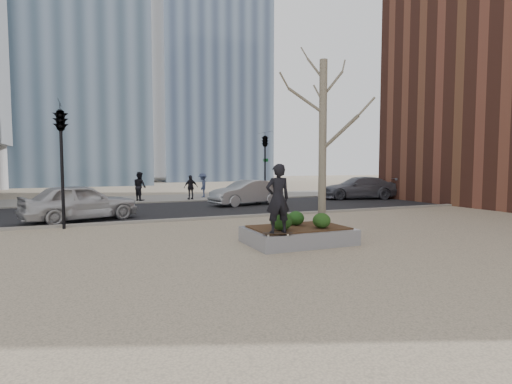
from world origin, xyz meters
name	(u,v)px	position (x,y,z in m)	size (l,w,h in m)	color
ground	(267,246)	(0.00, 0.00, 0.00)	(120.00, 120.00, 0.00)	tan
street	(187,209)	(0.00, 10.00, 0.01)	(60.00, 8.00, 0.02)	black
far_sidewalk	(163,198)	(0.00, 17.00, 0.01)	(60.00, 6.00, 0.02)	gray
planter	(298,236)	(1.00, 0.00, 0.23)	(3.00, 2.00, 0.45)	gray
planter_mulch	(298,227)	(1.00, 0.00, 0.47)	(2.70, 1.70, 0.04)	#382314
sycamore_tree	(323,116)	(2.00, 0.30, 3.79)	(2.80, 2.80, 6.60)	gray
shrub_left	(281,221)	(0.25, -0.39, 0.75)	(0.61, 0.61, 0.52)	#173511
shrub_middle	(296,218)	(1.07, 0.28, 0.70)	(0.50, 0.50, 0.43)	#1A3D13
shrub_right	(322,221)	(1.50, -0.48, 0.71)	(0.51, 0.51, 0.44)	#183E13
skateboard	(278,234)	(-0.10, -0.88, 0.49)	(0.78, 0.20, 0.07)	black
skateboarder	(278,198)	(-0.10, -0.88, 1.43)	(0.66, 0.43, 1.81)	black
police_car	(80,202)	(-4.97, 7.49, 0.78)	(1.80, 4.47, 1.52)	silver
car_silver	(246,193)	(3.61, 10.78, 0.72)	(1.48, 4.25, 1.40)	#A4A8AD
car_third	(358,188)	(11.93, 11.57, 0.76)	(2.06, 5.07, 1.47)	#5A5B67
pedestrian_a	(140,186)	(-1.64, 15.81, 0.93)	(0.89, 0.69, 1.82)	black
pedestrian_b	(203,185)	(2.73, 16.82, 0.86)	(1.08, 0.62, 1.67)	#384466
pedestrian_c	(191,187)	(1.55, 15.42, 0.82)	(0.93, 0.39, 1.59)	black
traffic_light_near	(62,166)	(-5.50, 5.60, 2.25)	(0.60, 2.48, 4.50)	black
traffic_light_far	(265,165)	(6.50, 14.60, 2.25)	(0.60, 2.48, 4.50)	black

